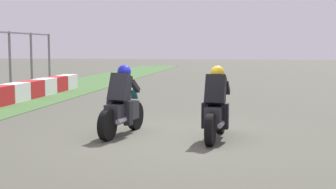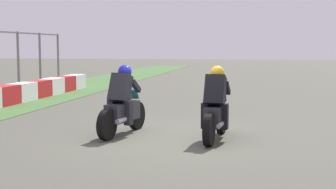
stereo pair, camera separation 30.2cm
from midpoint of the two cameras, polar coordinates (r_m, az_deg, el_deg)
name	(u,v)px [view 1 (the left image)]	position (r m, az deg, el deg)	size (l,w,h in m)	color
ground_plane	(173,137)	(10.12, -0.31, -5.09)	(120.00, 120.00, 0.00)	#4B4B40
rider_lane_a	(216,109)	(9.85, 4.88, -1.74)	(2.04, 0.56, 1.51)	black
rider_lane_b	(122,106)	(10.35, -6.32, -1.39)	(2.03, 0.62, 1.51)	black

